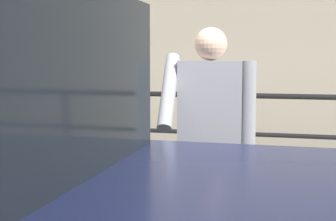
{
  "coord_description": "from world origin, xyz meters",
  "views": [
    {
      "loc": [
        0.86,
        -2.71,
        1.51
      ],
      "look_at": [
        0.06,
        0.43,
        1.16
      ],
      "focal_mm": 51.12,
      "sensor_mm": 36.0,
      "label": 1
    }
  ],
  "objects": [
    {
      "name": "sidewalk_curb",
      "position": [
        0.0,
        1.46,
        0.06
      ],
      "size": [
        36.0,
        2.91,
        0.13
      ],
      "primitive_type": "cube",
      "color": "#9E9B93",
      "rests_on": "ground"
    },
    {
      "name": "parking_meter",
      "position": [
        -0.14,
        0.36,
        1.19
      ],
      "size": [
        0.17,
        0.18,
        1.47
      ],
      "rotation": [
        0.0,
        0.0,
        3.1
      ],
      "color": "slate",
      "rests_on": "sidewalk_curb"
    },
    {
      "name": "pedestrian_at_meter",
      "position": [
        0.36,
        0.36,
        1.02
      ],
      "size": [
        0.59,
        0.54,
        1.59
      ],
      "rotation": [
        0.0,
        0.0,
        -3.05
      ],
      "color": "black",
      "rests_on": "sidewalk_curb"
    },
    {
      "name": "background_railing",
      "position": [
        0.0,
        2.7,
        0.86
      ],
      "size": [
        24.06,
        0.06,
        1.0
      ],
      "color": "black",
      "rests_on": "sidewalk_curb"
    },
    {
      "name": "backdrop_wall",
      "position": [
        0.0,
        4.47,
        1.73
      ],
      "size": [
        32.0,
        0.5,
        3.46
      ],
      "primitive_type": "cube",
      "color": "#ADA38E",
      "rests_on": "ground"
    }
  ]
}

